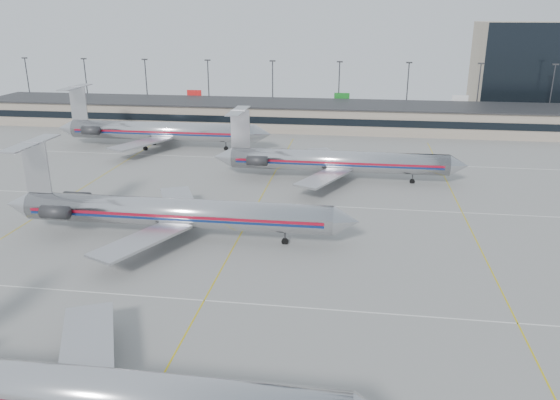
# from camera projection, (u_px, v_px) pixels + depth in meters

# --- Properties ---
(ground) EXTENTS (260.00, 260.00, 0.00)m
(ground) POSITION_uv_depth(u_px,v_px,m) (171.00, 360.00, 45.29)
(ground) COLOR gray
(ground) RESTS_ON ground
(apron_markings) EXTENTS (160.00, 0.15, 0.02)m
(apron_markings) POSITION_uv_depth(u_px,v_px,m) (204.00, 300.00, 54.65)
(apron_markings) COLOR silver
(apron_markings) RESTS_ON ground
(terminal) EXTENTS (162.00, 17.00, 6.25)m
(terminal) POSITION_uv_depth(u_px,v_px,m) (300.00, 115.00, 135.99)
(terminal) COLOR gray
(terminal) RESTS_ON ground
(light_mast_row) EXTENTS (163.60, 0.40, 15.28)m
(light_mast_row) POSITION_uv_depth(u_px,v_px,m) (305.00, 86.00, 147.36)
(light_mast_row) COLOR #38383D
(light_mast_row) RESTS_ON ground
(distant_building) EXTENTS (30.00, 20.00, 25.00)m
(distant_building) POSITION_uv_depth(u_px,v_px,m) (531.00, 69.00, 152.72)
(distant_building) COLOR tan
(distant_building) RESTS_ON ground
(jet_foreground) EXTENTS (44.60, 26.26, 11.67)m
(jet_foreground) POSITION_uv_depth(u_px,v_px,m) (52.00, 389.00, 36.58)
(jet_foreground) COLOR silver
(jet_foreground) RESTS_ON ground
(jet_second_row) EXTENTS (46.17, 27.18, 12.08)m
(jet_second_row) POSITION_uv_depth(u_px,v_px,m) (169.00, 212.00, 68.86)
(jet_second_row) COLOR silver
(jet_second_row) RESTS_ON ground
(jet_third_row) EXTENTS (43.32, 26.65, 11.85)m
(jet_third_row) POSITION_uv_depth(u_px,v_px,m) (333.00, 161.00, 92.97)
(jet_third_row) COLOR silver
(jet_third_row) RESTS_ON ground
(jet_back_row) EXTENTS (46.85, 28.82, 12.81)m
(jet_back_row) POSITION_uv_depth(u_px,v_px,m) (158.00, 131.00, 115.32)
(jet_back_row) COLOR silver
(jet_back_row) RESTS_ON ground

